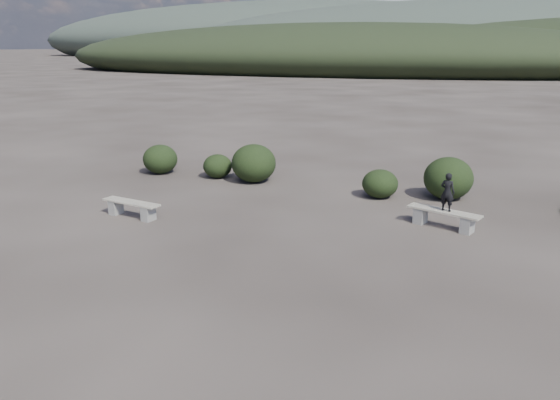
% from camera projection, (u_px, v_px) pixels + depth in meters
% --- Properties ---
extents(ground, '(1200.00, 1200.00, 0.00)m').
position_uv_depth(ground, '(190.00, 298.00, 10.51)').
color(ground, '#2A2420').
rests_on(ground, ground).
extents(bench_left, '(1.90, 0.64, 0.47)m').
position_uv_depth(bench_left, '(132.00, 208.00, 15.41)').
color(bench_left, gray).
rests_on(bench_left, ground).
extents(bench_right, '(1.99, 0.99, 0.49)m').
position_uv_depth(bench_right, '(443.00, 217.00, 14.49)').
color(bench_right, gray).
rests_on(bench_right, ground).
extents(seated_person, '(0.42, 0.33, 1.03)m').
position_uv_depth(seated_person, '(447.00, 192.00, 14.27)').
color(seated_person, black).
rests_on(seated_person, bench_right).
extents(shrub_a, '(1.06, 1.06, 0.87)m').
position_uv_depth(shrub_a, '(218.00, 166.00, 20.02)').
color(shrub_a, black).
rests_on(shrub_a, ground).
extents(shrub_b, '(1.58, 1.58, 1.35)m').
position_uv_depth(shrub_b, '(254.00, 163.00, 19.33)').
color(shrub_b, black).
rests_on(shrub_b, ground).
extents(shrub_c, '(1.14, 1.14, 0.91)m').
position_uv_depth(shrub_c, '(380.00, 184.00, 17.37)').
color(shrub_c, black).
rests_on(shrub_c, ground).
extents(shrub_d, '(1.53, 1.53, 1.34)m').
position_uv_depth(shrub_d, '(448.00, 178.00, 17.16)').
color(shrub_d, black).
rests_on(shrub_d, ground).
extents(shrub_f, '(1.30, 1.30, 1.10)m').
position_uv_depth(shrub_f, '(160.00, 159.00, 20.67)').
color(shrub_f, black).
rests_on(shrub_f, ground).
extents(mountain_ridges, '(500.00, 400.00, 56.00)m').
position_uv_depth(mountain_ridges, '(484.00, 35.00, 313.17)').
color(mountain_ridges, black).
rests_on(mountain_ridges, ground).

